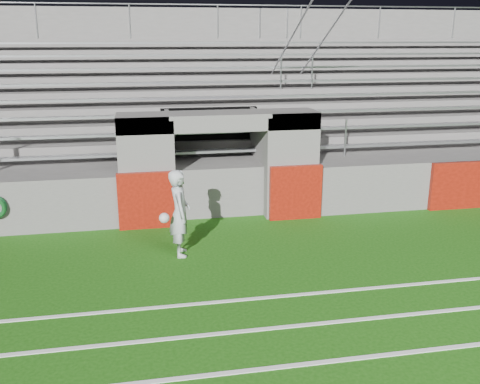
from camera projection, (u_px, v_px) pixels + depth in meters
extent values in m
plane|color=#184D0C|center=(247.00, 274.00, 10.14)|extent=(90.00, 90.00, 0.00)
cube|color=white|center=(291.00, 366.00, 7.30)|extent=(28.00, 0.09, 0.01)
cube|color=white|center=(273.00, 328.00, 8.25)|extent=(28.00, 0.09, 0.01)
cube|color=white|center=(259.00, 298.00, 9.19)|extent=(28.00, 0.09, 0.01)
cube|color=#585553|center=(145.00, 169.00, 12.75)|extent=(1.20, 1.00, 2.60)
cube|color=#585553|center=(290.00, 162.00, 13.40)|extent=(1.20, 1.00, 2.60)
cube|color=black|center=(210.00, 153.00, 14.69)|extent=(2.60, 0.20, 2.50)
cube|color=#585553|center=(170.00, 164.00, 13.45)|extent=(0.10, 2.20, 2.50)
cube|color=#585553|center=(259.00, 160.00, 13.86)|extent=(0.10, 2.20, 2.50)
cube|color=#585553|center=(219.00, 121.00, 12.77)|extent=(4.80, 1.00, 0.40)
cube|color=#585553|center=(201.00, 142.00, 16.75)|extent=(26.00, 8.00, 0.20)
cube|color=#585553|center=(201.00, 162.00, 16.92)|extent=(26.00, 8.00, 1.05)
cube|color=#631108|center=(146.00, 201.00, 12.40)|extent=(1.30, 0.15, 1.35)
cube|color=#631108|center=(296.00, 192.00, 13.05)|extent=(1.30, 0.15, 1.35)
cube|color=#631108|center=(469.00, 185.00, 13.90)|extent=(2.20, 0.15, 1.25)
cube|color=#96999E|center=(214.00, 151.00, 13.90)|extent=(23.00, 0.28, 0.06)
cube|color=#585553|center=(209.00, 146.00, 14.71)|extent=(24.00, 0.75, 0.38)
cube|color=#96999E|center=(210.00, 132.00, 14.50)|extent=(23.00, 0.28, 0.06)
cube|color=#585553|center=(206.00, 134.00, 15.36)|extent=(24.00, 0.75, 0.76)
cube|color=#96999E|center=(206.00, 114.00, 15.10)|extent=(23.00, 0.28, 0.06)
cube|color=#585553|center=(203.00, 124.00, 16.02)|extent=(24.00, 0.75, 1.14)
cube|color=#96999E|center=(202.00, 98.00, 15.70)|extent=(23.00, 0.28, 0.06)
cube|color=#585553|center=(200.00, 114.00, 16.67)|extent=(24.00, 0.75, 1.52)
cube|color=#96999E|center=(199.00, 82.00, 16.30)|extent=(23.00, 0.28, 0.06)
cube|color=#585553|center=(197.00, 105.00, 17.33)|extent=(24.00, 0.75, 1.90)
cube|color=#96999E|center=(196.00, 68.00, 16.90)|extent=(23.00, 0.28, 0.06)
cube|color=#585553|center=(194.00, 97.00, 17.98)|extent=(24.00, 0.75, 2.28)
cube|color=#96999E|center=(193.00, 55.00, 17.50)|extent=(23.00, 0.28, 0.06)
cube|color=#585553|center=(192.00, 89.00, 18.63)|extent=(24.00, 0.75, 2.66)
cube|color=#96999E|center=(191.00, 43.00, 18.11)|extent=(23.00, 0.28, 0.06)
cube|color=#585553|center=(190.00, 85.00, 19.25)|extent=(26.00, 0.60, 5.29)
cylinder|color=#A5A8AD|center=(309.00, 139.00, 14.01)|extent=(0.05, 0.05, 1.00)
cylinder|color=#A5A8AD|center=(281.00, 73.00, 16.41)|extent=(0.05, 0.05, 1.00)
cylinder|color=#A5A8AD|center=(260.00, 23.00, 18.82)|extent=(0.05, 0.05, 1.00)
cylinder|color=#A5A8AD|center=(281.00, 56.00, 16.27)|extent=(0.05, 6.02, 3.08)
cylinder|color=#A5A8AD|center=(345.00, 138.00, 14.19)|extent=(0.05, 0.05, 1.00)
cylinder|color=#A5A8AD|center=(312.00, 72.00, 16.59)|extent=(0.05, 0.05, 1.00)
cylinder|color=#A5A8AD|center=(287.00, 23.00, 19.00)|extent=(0.05, 0.05, 1.00)
cylinder|color=#A5A8AD|center=(313.00, 56.00, 16.45)|extent=(0.05, 6.02, 3.08)
cylinder|color=#A5A8AD|center=(36.00, 21.00, 17.46)|extent=(0.05, 0.05, 1.10)
cylinder|color=#A5A8AD|center=(130.00, 21.00, 18.00)|extent=(0.05, 0.05, 1.10)
cylinder|color=#A5A8AD|center=(218.00, 21.00, 18.53)|extent=(0.05, 0.05, 1.10)
cylinder|color=#A5A8AD|center=(301.00, 22.00, 19.07)|extent=(0.05, 0.05, 1.10)
cylinder|color=#A5A8AD|center=(379.00, 22.00, 19.61)|extent=(0.05, 0.05, 1.10)
cylinder|color=#A5A8AD|center=(454.00, 23.00, 20.15)|extent=(0.05, 0.05, 1.10)
cylinder|color=#A5A8AD|center=(189.00, 4.00, 18.20)|extent=(24.00, 0.05, 0.05)
imported|color=#AAB0B3|center=(180.00, 213.00, 10.81)|extent=(0.43, 0.66, 1.80)
sphere|color=silver|center=(164.00, 218.00, 10.49)|extent=(0.20, 0.20, 0.20)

